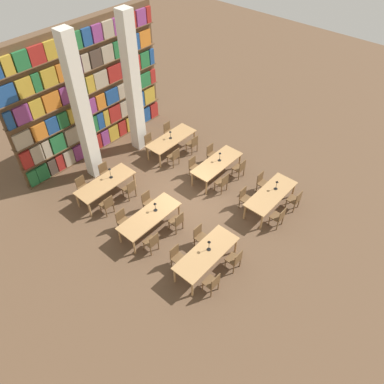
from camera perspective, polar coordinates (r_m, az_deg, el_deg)
ground_plane at (r=14.65m, az=-0.75°, el=-1.43°), size 40.00×40.00×0.00m
bookshelf_bank at (r=16.42m, az=-15.28°, el=14.01°), size 7.37×0.35×5.50m
pillar_left at (r=14.72m, az=-16.46°, el=11.76°), size 0.50×0.50×6.00m
pillar_center at (r=15.98m, az=-9.03°, el=15.67°), size 0.50×0.50×6.00m
reading_table_0 at (r=12.16m, az=2.22°, el=-9.42°), size 2.38×0.90×0.74m
chair_0 at (r=11.80m, az=3.13°, el=-13.62°), size 0.42×0.40×0.88m
chair_1 at (r=12.34m, az=-2.26°, el=-9.82°), size 0.42×0.40×0.88m
chair_2 at (r=12.35m, az=6.56°, el=-10.16°), size 0.42×0.40×0.88m
chair_3 at (r=12.87m, az=1.26°, el=-6.72°), size 0.42×0.40×0.88m
desk_lamp_0 at (r=11.94m, az=2.62°, el=-7.88°), size 0.14×0.14×0.45m
reading_table_1 at (r=14.26m, az=11.93°, el=-0.40°), size 2.38×0.90×0.74m
chair_4 at (r=13.80m, az=13.05°, el=-3.69°), size 0.42×0.40×0.88m
chair_5 at (r=14.26m, az=8.08°, el=-0.87°), size 0.42×0.40×0.88m
chair_6 at (r=14.58m, az=15.43°, el=-1.12°), size 0.42×0.40×0.88m
chair_7 at (r=15.01m, az=10.64°, el=1.49°), size 0.42×0.40×0.88m
desk_lamp_1 at (r=14.24m, az=12.79°, el=1.27°), size 0.14×0.14×0.41m
reading_table_2 at (r=13.26m, az=-6.48°, el=-3.79°), size 2.38×0.90×0.74m
chair_8 at (r=12.78m, az=-6.12°, el=-7.55°), size 0.42×0.40×0.88m
chair_9 at (r=13.56m, az=-10.47°, el=-4.26°), size 0.42×0.40×0.88m
chair_10 at (r=13.32m, az=-2.29°, el=-4.45°), size 0.42×0.40×0.88m
chair_11 at (r=14.07m, az=-6.68°, el=-1.47°), size 0.42×0.40×0.88m
desk_lamp_2 at (r=13.17m, az=-5.65°, el=-2.03°), size 0.14×0.14×0.39m
reading_table_3 at (r=15.34m, az=3.82°, el=4.32°), size 2.38×0.90×0.74m
chair_12 at (r=14.80m, az=4.66°, el=1.48°), size 0.42×0.40×0.88m
chair_13 at (r=15.48m, az=0.35°, el=3.91°), size 0.42×0.40×0.88m
chair_14 at (r=15.52m, az=7.28°, el=3.63°), size 0.42×0.40×0.88m
chair_15 at (r=16.18m, az=3.05°, el=5.88°), size 0.42×0.40×0.88m
desk_lamp_3 at (r=15.22m, az=4.26°, el=5.65°), size 0.14×0.14×0.42m
reading_table_4 at (r=14.78m, az=-13.03°, el=1.25°), size 2.38×0.90×0.74m
chair_16 at (r=14.23m, az=-12.81°, el=-1.82°), size 0.42×0.40×0.88m
chair_17 at (r=15.18m, az=-16.29°, el=0.83°), size 0.42×0.40×0.88m
chair_18 at (r=14.68m, az=-9.47°, el=0.51°), size 0.42×0.40×0.88m
chair_19 at (r=15.60m, az=-13.06°, el=2.95°), size 0.42×0.40×0.88m
desk_lamp_4 at (r=14.69m, az=-12.40°, el=3.13°), size 0.14×0.14×0.48m
reading_table_5 at (r=16.66m, az=-3.16°, el=8.01°), size 2.38×0.90×0.74m
chair_20 at (r=16.02m, az=-2.74°, el=5.45°), size 0.42×0.40×0.88m
chair_21 at (r=16.88m, az=-6.41°, el=7.48°), size 0.42×0.40×0.88m
chair_22 at (r=16.72m, az=0.11°, el=7.38°), size 0.42×0.40×0.88m
chair_23 at (r=17.54m, az=-3.55°, el=9.25°), size 0.42×0.40×0.88m
desk_lamp_5 at (r=16.47m, az=-3.33°, el=8.92°), size 0.14×0.14×0.39m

